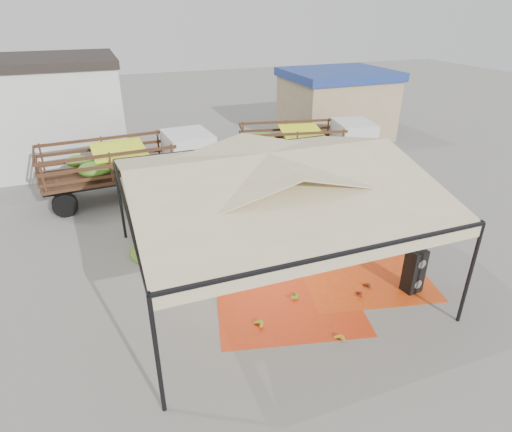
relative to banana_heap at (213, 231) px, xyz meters
name	(u,v)px	position (x,y,z in m)	size (l,w,h in m)	color
ground	(267,273)	(1.13, -2.23, -0.62)	(90.00, 90.00, 0.00)	slate
canopy_tent	(268,177)	(1.13, -2.23, 2.68)	(8.10, 8.10, 4.00)	black
building_tan	(336,104)	(11.13, 10.77, 1.45)	(6.30, 5.30, 4.10)	tan
tarp_left	(286,298)	(1.18, -3.65, -0.61)	(4.06, 3.86, 0.01)	red
tarp_right	(360,269)	(4.06, -3.11, -0.61)	(3.88, 4.07, 0.01)	#E84615
banana_heap	(213,231)	(0.00, 0.00, 0.00)	(5.78, 4.75, 1.24)	#387017
hand_yellow_a	(338,339)	(1.65, -5.77, -0.52)	(0.43, 0.35, 0.19)	gold
hand_yellow_b	(256,324)	(-0.12, -4.52, -0.51)	(0.50, 0.41, 0.23)	gold
hand_red_a	(357,293)	(3.16, -4.30, -0.53)	(0.38, 0.31, 0.17)	maroon
hand_red_b	(365,286)	(3.62, -4.06, -0.53)	(0.39, 0.32, 0.18)	#552C13
hand_green	(292,294)	(1.34, -3.68, -0.51)	(0.48, 0.40, 0.22)	#3C7819
hanging_bunches	(351,202)	(3.27, -3.33, 2.00)	(1.74, 0.24, 0.20)	#5B7F1A
speaker_stack	(414,271)	(4.83, -4.64, 0.08)	(0.55, 0.50, 1.40)	black
banana_leaves	(204,279)	(-0.83, -1.85, -0.62)	(0.96, 1.36, 3.70)	#206D1D
vendor	(263,186)	(2.89, 2.49, 0.29)	(0.67, 0.44, 1.82)	gray
truck_left	(137,161)	(-1.80, 5.77, 0.93)	(7.47, 3.00, 2.51)	#4C2E19
truck_right	(313,141)	(7.05, 6.07, 0.80)	(7.04, 3.56, 2.31)	#4A2A18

